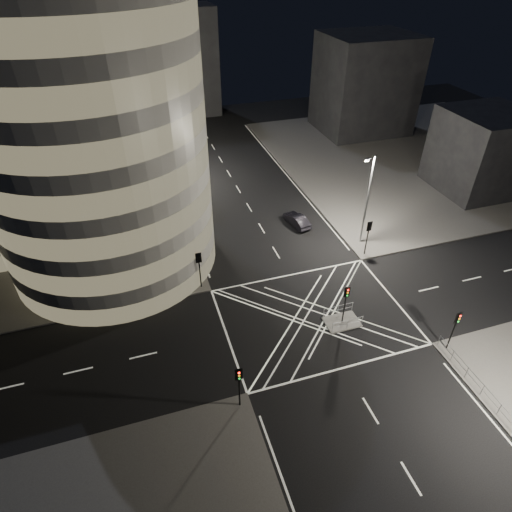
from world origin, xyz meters
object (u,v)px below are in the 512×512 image
object	(u,v)px
central_island	(342,322)
traffic_signal_island	(346,298)
traffic_signal_nr	(456,324)
traffic_signal_fl	(199,264)
street_lamp_right_far	(367,198)
traffic_signal_nl	(239,381)
street_lamp_left_near	(180,213)
street_lamp_left_far	(157,144)
sedan	(297,220)
traffic_signal_fr	(368,232)

from	to	relation	value
central_island	traffic_signal_island	xyz separation A→B (m)	(0.00, 0.00, 2.84)
traffic_signal_island	traffic_signal_nr	bearing A→B (deg)	-37.93
traffic_signal_fl	street_lamp_right_far	world-z (taller)	street_lamp_right_far
central_island	traffic_signal_nl	bearing A→B (deg)	-153.86
traffic_signal_island	street_lamp_left_near	distance (m)	17.89
traffic_signal_island	traffic_signal_fl	bearing A→B (deg)	142.46
street_lamp_right_far	central_island	bearing A→B (deg)	-125.30
traffic_signal_nr	street_lamp_right_far	bearing A→B (deg)	87.70
traffic_signal_nl	street_lamp_left_far	xyz separation A→B (m)	(-0.64, 36.80, 2.63)
traffic_signal_nl	street_lamp_right_far	world-z (taller)	street_lamp_right_far
traffic_signal_island	traffic_signal_nl	bearing A→B (deg)	-153.86
traffic_signal_nl	street_lamp_left_near	xyz separation A→B (m)	(-0.64, 18.80, 2.63)
traffic_signal_nl	sedan	bearing A→B (deg)	58.65
traffic_signal_nr	street_lamp_left_far	size ratio (longest dim) A/B	0.40
central_island	traffic_signal_fl	distance (m)	13.91
traffic_signal_nr	street_lamp_left_far	distance (m)	41.15
central_island	street_lamp_left_far	size ratio (longest dim) A/B	0.30
sedan	street_lamp_left_far	bearing A→B (deg)	-60.46
traffic_signal_fl	traffic_signal_fr	distance (m)	17.60
central_island	traffic_signal_nl	world-z (taller)	traffic_signal_nl
traffic_signal_fl	traffic_signal_nl	bearing A→B (deg)	-90.00
traffic_signal_fl	street_lamp_left_near	distance (m)	5.86
traffic_signal_island	sedan	xyz separation A→B (m)	(2.13, 15.93, -2.24)
traffic_signal_nr	street_lamp_right_far	distance (m)	16.03
street_lamp_left_far	traffic_signal_fr	bearing A→B (deg)	-51.83
central_island	street_lamp_right_far	bearing A→B (deg)	54.70
traffic_signal_fr	street_lamp_left_near	world-z (taller)	street_lamp_left_near
traffic_signal_nr	traffic_signal_island	world-z (taller)	same
traffic_signal_fl	street_lamp_left_near	size ratio (longest dim) A/B	0.40
central_island	traffic_signal_fr	distance (m)	11.10
traffic_signal_fr	street_lamp_left_near	bearing A→B (deg)	164.08
traffic_signal_nr	sedan	xyz separation A→B (m)	(-4.67, 21.23, -2.24)
street_lamp_left_far	street_lamp_left_near	bearing A→B (deg)	-90.00
traffic_signal_fl	traffic_signal_nr	size ratio (longest dim) A/B	1.00
traffic_signal_nl	traffic_signal_nr	world-z (taller)	same
traffic_signal_fl	traffic_signal_fr	xyz separation A→B (m)	(17.60, 0.00, 0.00)
traffic_signal_nr	sedan	bearing A→B (deg)	102.40
street_lamp_left_far	sedan	distance (m)	21.22
traffic_signal_island	street_lamp_left_far	distance (m)	33.61
traffic_signal_nr	traffic_signal_fl	bearing A→B (deg)	142.31
central_island	street_lamp_right_far	xyz separation A→B (m)	(7.44, 10.50, 5.47)
street_lamp_left_near	sedan	world-z (taller)	street_lamp_left_near
traffic_signal_nr	street_lamp_left_far	world-z (taller)	street_lamp_left_far
traffic_signal_nl	traffic_signal_island	world-z (taller)	same
traffic_signal_nl	sedan	size ratio (longest dim) A/B	0.98
traffic_signal_fl	traffic_signal_nl	xyz separation A→B (m)	(0.00, -13.60, 0.00)
traffic_signal_fr	traffic_signal_nr	bearing A→B (deg)	-90.00
traffic_signal_nl	street_lamp_left_far	bearing A→B (deg)	90.99
traffic_signal_island	street_lamp_left_near	xyz separation A→B (m)	(-11.44, 13.50, 2.63)
traffic_signal_nr	traffic_signal_fr	bearing A→B (deg)	90.00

